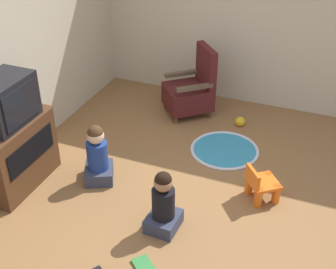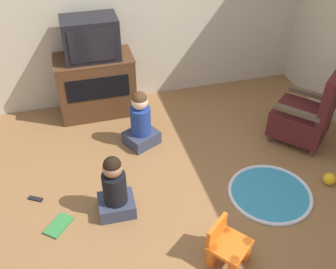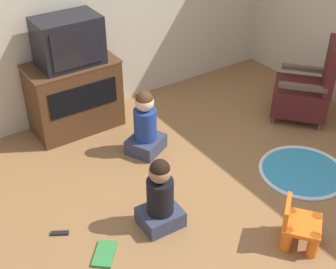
# 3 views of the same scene
# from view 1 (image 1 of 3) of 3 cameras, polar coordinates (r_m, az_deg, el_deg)

# --- Properties ---
(ground_plane) EXTENTS (30.00, 30.00, 0.00)m
(ground_plane) POSITION_cam_1_polar(r_m,az_deg,el_deg) (5.15, 3.02, -7.92)
(ground_plane) COLOR olive
(wall_right) EXTENTS (0.12, 5.34, 2.71)m
(wall_right) POSITION_cam_1_polar(r_m,az_deg,el_deg) (6.62, 13.61, 14.11)
(wall_right) COLOR beige
(wall_right) RESTS_ON ground_plane
(tv_cabinet) EXTENTS (0.97, 0.52, 0.80)m
(tv_cabinet) POSITION_cam_1_polar(r_m,az_deg,el_deg) (5.42, -18.34, -2.07)
(tv_cabinet) COLOR #4C2D19
(tv_cabinet) RESTS_ON ground_plane
(television) EXTENTS (0.65, 0.44, 0.50)m
(television) POSITION_cam_1_polar(r_m,az_deg,el_deg) (5.09, -19.35, 3.83)
(television) COLOR black
(television) RESTS_ON tv_cabinet
(black_armchair) EXTENTS (0.81, 0.81, 0.97)m
(black_armchair) POSITION_cam_1_polar(r_m,az_deg,el_deg) (6.58, 2.89, 5.42)
(black_armchair) COLOR brown
(black_armchair) RESTS_ON ground_plane
(yellow_kid_chair) EXTENTS (0.43, 0.43, 0.40)m
(yellow_kid_chair) POSITION_cam_1_polar(r_m,az_deg,el_deg) (5.16, 11.30, -6.12)
(yellow_kid_chair) COLOR orange
(yellow_kid_chair) RESTS_ON ground_plane
(play_mat) EXTENTS (0.86, 0.86, 0.04)m
(play_mat) POSITION_cam_1_polar(r_m,az_deg,el_deg) (5.94, 6.92, -1.89)
(play_mat) COLOR teal
(play_mat) RESTS_ON ground_plane
(child_watching_left) EXTENTS (0.46, 0.44, 0.71)m
(child_watching_left) POSITION_cam_1_polar(r_m,az_deg,el_deg) (5.31, -8.59, -2.70)
(child_watching_left) COLOR #33384C
(child_watching_left) RESTS_ON ground_plane
(child_watching_center) EXTENTS (0.36, 0.32, 0.68)m
(child_watching_center) POSITION_cam_1_polar(r_m,az_deg,el_deg) (4.63, -0.57, -8.54)
(child_watching_center) COLOR #33384C
(child_watching_center) RESTS_ON ground_plane
(toy_ball) EXTENTS (0.13, 0.13, 0.13)m
(toy_ball) POSITION_cam_1_polar(r_m,az_deg,el_deg) (6.46, 8.79, 1.58)
(toy_ball) COLOR yellow
(toy_ball) RESTS_ON ground_plane
(book) EXTENTS (0.30, 0.31, 0.02)m
(book) POSITION_cam_1_polar(r_m,az_deg,el_deg) (4.44, -2.87, -15.88)
(book) COLOR #337F3D
(book) RESTS_ON ground_plane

